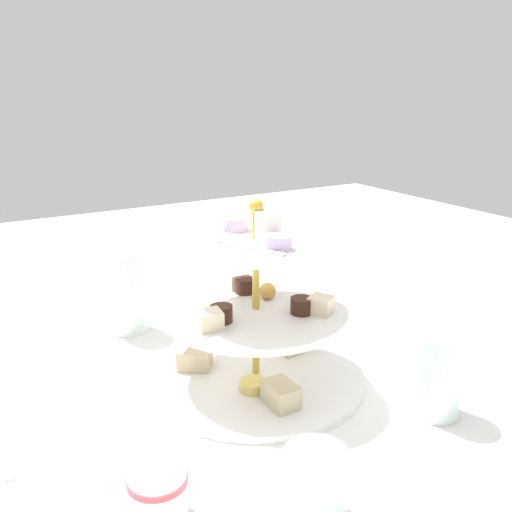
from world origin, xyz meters
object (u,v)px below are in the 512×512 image
butter_knife_left (335,303)px  water_glass_tall_right (128,293)px  water_glass_short_left (315,486)px  butter_knife_right (12,435)px  water_glass_mid_back (439,376)px  tiered_serving_stand (256,327)px  teacup_with_saucer (159,499)px

butter_knife_left → water_glass_tall_right: bearing=52.3°
water_glass_short_left → water_glass_tall_right: bearing=-178.5°
water_glass_short_left → butter_knife_right: (-0.29, -0.24, -0.03)m
water_glass_mid_back → water_glass_short_left: bearing=-74.4°
tiered_serving_stand → water_glass_short_left: tiered_serving_stand is taller
water_glass_tall_right → water_glass_mid_back: bearing=29.7°
butter_knife_left → butter_knife_right: bearing=78.2°
tiered_serving_stand → water_glass_tall_right: bearing=-158.4°
tiered_serving_stand → water_glass_mid_back: 0.25m
butter_knife_left → tiered_serving_stand: bearing=96.6°
water_glass_tall_right → water_glass_short_left: (0.51, 0.01, -0.03)m
water_glass_tall_right → butter_knife_left: size_ratio=0.80×
tiered_serving_stand → butter_knife_right: bearing=-95.5°
tiered_serving_stand → water_glass_short_left: 0.28m
tiered_serving_stand → water_glass_mid_back: size_ratio=2.89×
water_glass_tall_right → tiered_serving_stand: bearing=21.6°
teacup_with_saucer → water_glass_mid_back: water_glass_mid_back is taller
tiered_serving_stand → teacup_with_saucer: 0.29m
butter_knife_left → butter_knife_right: size_ratio=1.00×
water_glass_tall_right → water_glass_mid_back: size_ratio=1.28×
water_glass_short_left → tiered_serving_stand: bearing=161.4°
teacup_with_saucer → water_glass_mid_back: bearing=89.2°
teacup_with_saucer → butter_knife_left: teacup_with_saucer is taller
water_glass_short_left → butter_knife_right: water_glass_short_left is taller
teacup_with_saucer → butter_knife_left: 0.61m
teacup_with_saucer → water_glass_short_left: bearing=61.0°
water_glass_tall_right → water_glass_short_left: bearing=1.5°
water_glass_tall_right → butter_knife_left: (0.09, 0.38, -0.07)m
teacup_with_saucer → butter_knife_right: (-0.22, -0.10, -0.02)m
tiered_serving_stand → water_glass_mid_back: bearing=38.8°
tiered_serving_stand → water_glass_short_left: (0.26, -0.09, -0.05)m
water_glass_short_left → water_glass_mid_back: (-0.07, 0.24, 0.02)m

